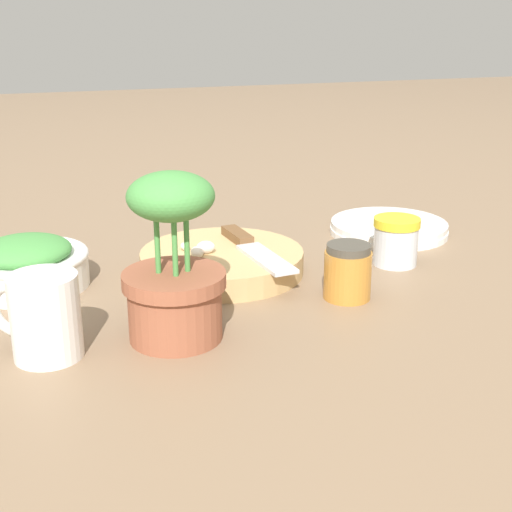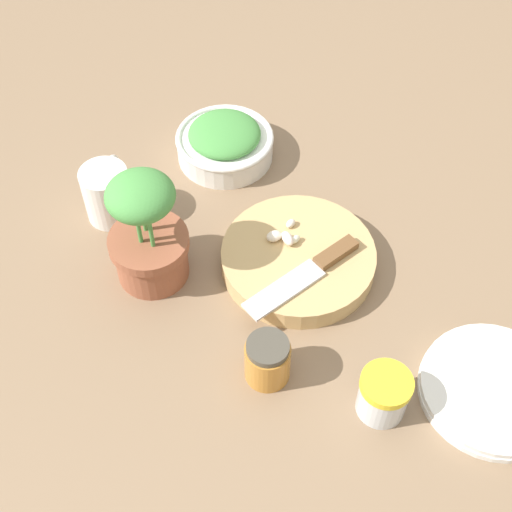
{
  "view_description": "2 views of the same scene",
  "coord_description": "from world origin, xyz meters",
  "px_view_note": "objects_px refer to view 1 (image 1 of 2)",
  "views": [
    {
      "loc": [
        0.26,
        0.83,
        0.35
      ],
      "look_at": [
        -0.03,
        0.0,
        0.04
      ],
      "focal_mm": 50.0,
      "sensor_mm": 36.0,
      "label": 1
    },
    {
      "loc": [
        -0.5,
        0.34,
        0.83
      ],
      "look_at": [
        0.01,
        0.0,
        0.06
      ],
      "focal_mm": 50.0,
      "sensor_mm": 36.0,
      "label": 2
    }
  ],
  "objects_px": {
    "herb_bowl": "(27,263)",
    "chef_knife": "(252,247)",
    "garlic_cloves": "(200,249)",
    "potted_herb": "(174,270)",
    "honey_jar": "(348,272)",
    "coffee_mug": "(43,316)",
    "spice_jar": "(396,241)",
    "plate_stack": "(389,228)",
    "cutting_board": "(220,262)"
  },
  "relations": [
    {
      "from": "plate_stack",
      "to": "cutting_board",
      "type": "bearing_deg",
      "value": 15.64
    },
    {
      "from": "coffee_mug",
      "to": "garlic_cloves",
      "type": "bearing_deg",
      "value": -140.47
    },
    {
      "from": "potted_herb",
      "to": "cutting_board",
      "type": "bearing_deg",
      "value": -119.66
    },
    {
      "from": "herb_bowl",
      "to": "honey_jar",
      "type": "relative_size",
      "value": 2.28
    },
    {
      "from": "chef_knife",
      "to": "spice_jar",
      "type": "xyz_separation_m",
      "value": [
        -0.2,
        0.04,
        -0.0
      ]
    },
    {
      "from": "cutting_board",
      "to": "chef_knife",
      "type": "xyz_separation_m",
      "value": [
        -0.04,
        0.01,
        0.02
      ]
    },
    {
      "from": "honey_jar",
      "to": "garlic_cloves",
      "type": "bearing_deg",
      "value": -40.79
    },
    {
      "from": "coffee_mug",
      "to": "plate_stack",
      "type": "xyz_separation_m",
      "value": [
        -0.55,
        -0.27,
        -0.04
      ]
    },
    {
      "from": "chef_knife",
      "to": "spice_jar",
      "type": "distance_m",
      "value": 0.21
    },
    {
      "from": "garlic_cloves",
      "to": "herb_bowl",
      "type": "bearing_deg",
      "value": -9.74
    },
    {
      "from": "garlic_cloves",
      "to": "potted_herb",
      "type": "xyz_separation_m",
      "value": [
        0.08,
        0.18,
        0.04
      ]
    },
    {
      "from": "cutting_board",
      "to": "chef_knife",
      "type": "bearing_deg",
      "value": 167.1
    },
    {
      "from": "plate_stack",
      "to": "herb_bowl",
      "type": "bearing_deg",
      "value": 5.33
    },
    {
      "from": "cutting_board",
      "to": "herb_bowl",
      "type": "relative_size",
      "value": 1.39
    },
    {
      "from": "chef_knife",
      "to": "plate_stack",
      "type": "distance_m",
      "value": 0.29
    },
    {
      "from": "cutting_board",
      "to": "chef_knife",
      "type": "distance_m",
      "value": 0.05
    },
    {
      "from": "coffee_mug",
      "to": "spice_jar",
      "type": "bearing_deg",
      "value": -164.62
    },
    {
      "from": "plate_stack",
      "to": "honey_jar",
      "type": "bearing_deg",
      "value": 50.74
    },
    {
      "from": "garlic_cloves",
      "to": "spice_jar",
      "type": "relative_size",
      "value": 0.85
    },
    {
      "from": "herb_bowl",
      "to": "chef_knife",
      "type": "bearing_deg",
      "value": 171.5
    },
    {
      "from": "herb_bowl",
      "to": "coffee_mug",
      "type": "relative_size",
      "value": 1.7
    },
    {
      "from": "herb_bowl",
      "to": "plate_stack",
      "type": "relative_size",
      "value": 0.85
    },
    {
      "from": "chef_knife",
      "to": "potted_herb",
      "type": "relative_size",
      "value": 1.05
    },
    {
      "from": "coffee_mug",
      "to": "chef_knife",
      "type": "bearing_deg",
      "value": -149.07
    },
    {
      "from": "spice_jar",
      "to": "potted_herb",
      "type": "relative_size",
      "value": 0.36
    },
    {
      "from": "chef_knife",
      "to": "spice_jar",
      "type": "relative_size",
      "value": 2.88
    },
    {
      "from": "coffee_mug",
      "to": "potted_herb",
      "type": "xyz_separation_m",
      "value": [
        -0.14,
        0.0,
        0.03
      ]
    },
    {
      "from": "chef_knife",
      "to": "garlic_cloves",
      "type": "bearing_deg",
      "value": -10.1
    },
    {
      "from": "chef_knife",
      "to": "garlic_cloves",
      "type": "distance_m",
      "value": 0.07
    },
    {
      "from": "spice_jar",
      "to": "coffee_mug",
      "type": "height_order",
      "value": "coffee_mug"
    },
    {
      "from": "chef_knife",
      "to": "potted_herb",
      "type": "height_order",
      "value": "potted_herb"
    },
    {
      "from": "cutting_board",
      "to": "honey_jar",
      "type": "distance_m",
      "value": 0.19
    },
    {
      "from": "potted_herb",
      "to": "spice_jar",
      "type": "bearing_deg",
      "value": -158.79
    },
    {
      "from": "garlic_cloves",
      "to": "plate_stack",
      "type": "bearing_deg",
      "value": -164.98
    },
    {
      "from": "herb_bowl",
      "to": "coffee_mug",
      "type": "bearing_deg",
      "value": 92.7
    },
    {
      "from": "cutting_board",
      "to": "honey_jar",
      "type": "relative_size",
      "value": 3.18
    },
    {
      "from": "garlic_cloves",
      "to": "honey_jar",
      "type": "bearing_deg",
      "value": 139.21
    },
    {
      "from": "chef_knife",
      "to": "coffee_mug",
      "type": "relative_size",
      "value": 2.07
    },
    {
      "from": "cutting_board",
      "to": "coffee_mug",
      "type": "xyz_separation_m",
      "value": [
        0.24,
        0.18,
        0.03
      ]
    },
    {
      "from": "herb_bowl",
      "to": "potted_herb",
      "type": "xyz_separation_m",
      "value": [
        -0.15,
        0.22,
        0.05
      ]
    },
    {
      "from": "potted_herb",
      "to": "coffee_mug",
      "type": "bearing_deg",
      "value": -0.56
    },
    {
      "from": "coffee_mug",
      "to": "plate_stack",
      "type": "bearing_deg",
      "value": -154.18
    },
    {
      "from": "coffee_mug",
      "to": "potted_herb",
      "type": "distance_m",
      "value": 0.14
    },
    {
      "from": "garlic_cloves",
      "to": "herb_bowl",
      "type": "distance_m",
      "value": 0.23
    },
    {
      "from": "cutting_board",
      "to": "spice_jar",
      "type": "xyz_separation_m",
      "value": [
        -0.25,
        0.05,
        0.02
      ]
    },
    {
      "from": "potted_herb",
      "to": "honey_jar",
      "type": "bearing_deg",
      "value": -169.18
    },
    {
      "from": "cutting_board",
      "to": "coffee_mug",
      "type": "bearing_deg",
      "value": 36.67
    },
    {
      "from": "plate_stack",
      "to": "potted_herb",
      "type": "xyz_separation_m",
      "value": [
        0.42,
        0.27,
        0.07
      ]
    },
    {
      "from": "cutting_board",
      "to": "plate_stack",
      "type": "distance_m",
      "value": 0.32
    },
    {
      "from": "spice_jar",
      "to": "honey_jar",
      "type": "distance_m",
      "value": 0.15
    }
  ]
}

